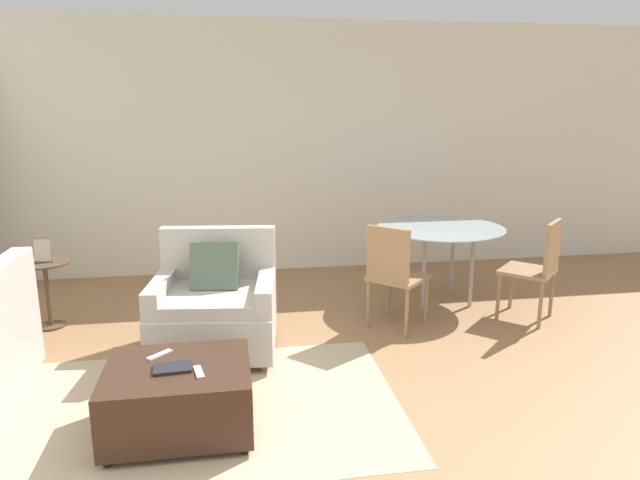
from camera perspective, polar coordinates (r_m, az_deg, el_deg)
name	(u,v)px	position (r m, az deg, el deg)	size (l,w,h in m)	color
ground_plane	(322,468)	(3.22, 0.23, -21.82)	(20.00, 20.00, 0.00)	#936B47
wall_back	(265,149)	(6.40, -5.49, 9.02)	(12.00, 0.06, 2.75)	beige
area_rug	(199,408)	(3.80, -11.97, -16.10)	(2.51, 1.66, 0.01)	tan
armchair	(215,307)	(4.46, -10.42, -6.59)	(1.00, 0.92, 0.91)	#B2ADA3
ottoman	(179,396)	(3.50, -13.92, -14.86)	(0.82, 0.68, 0.40)	#382319
book_stack	(172,368)	(3.39, -14.54, -12.29)	(0.22, 0.15, 0.02)	black
tv_remote_primary	(199,372)	(3.32, -12.03, -12.77)	(0.07, 0.16, 0.01)	#B7B7BC
tv_remote_secondary	(160,355)	(3.58, -15.74, -10.97)	(0.15, 0.14, 0.01)	#B7B7BC
side_table	(46,281)	(5.33, -25.70, -3.76)	(0.42, 0.42, 0.58)	#4C3828
picture_frame	(43,250)	(5.26, -26.00, -0.92)	(0.16, 0.07, 0.20)	#8C6647
dining_table	(440,234)	(5.53, 11.93, 0.58)	(1.20, 1.20, 0.73)	#99A8AD
dining_chair_near_left	(393,270)	(4.76, 7.35, -3.04)	(0.59, 0.59, 0.90)	#93704C
dining_chair_near_right	(539,263)	(5.28, 21.01, -2.21)	(0.59, 0.59, 0.90)	#93704C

